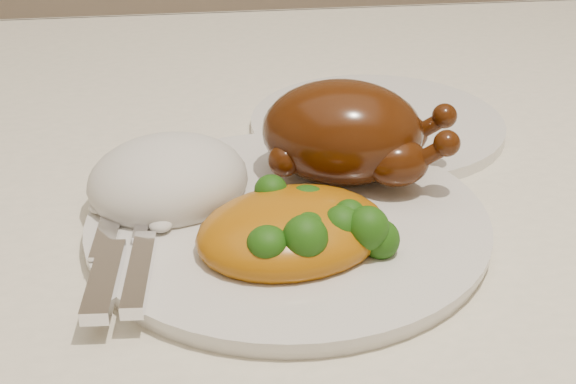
{
  "coord_description": "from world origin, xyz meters",
  "views": [
    {
      "loc": [
        -0.05,
        -0.56,
        1.07
      ],
      "look_at": [
        0.02,
        -0.07,
        0.8
      ],
      "focal_mm": 50.0,
      "sensor_mm": 36.0,
      "label": 1
    }
  ],
  "objects": [
    {
      "name": "dinner_plate",
      "position": [
        0.02,
        -0.07,
        0.77
      ],
      "size": [
        0.35,
        0.35,
        0.01
      ],
      "primitive_type": "cylinder",
      "rotation": [
        0.0,
        0.0,
        0.28
      ],
      "color": "silver",
      "rests_on": "tablecloth"
    },
    {
      "name": "roast_chicken",
      "position": [
        0.07,
        -0.01,
        0.82
      ],
      "size": [
        0.16,
        0.12,
        0.08
      ],
      "rotation": [
        0.0,
        0.0,
        -0.26
      ],
      "color": "#4B1E08",
      "rests_on": "dinner_plate"
    },
    {
      "name": "side_plate",
      "position": [
        0.12,
        0.1,
        0.77
      ],
      "size": [
        0.27,
        0.27,
        0.01
      ],
      "primitive_type": "cylinder",
      "rotation": [
        0.0,
        0.0,
        0.16
      ],
      "color": "silver",
      "rests_on": "tablecloth"
    },
    {
      "name": "rice_mound",
      "position": [
        -0.07,
        -0.02,
        0.79
      ],
      "size": [
        0.16,
        0.15,
        0.06
      ],
      "rotation": [
        0.0,
        0.0,
        0.42
      ],
      "color": "silver",
      "rests_on": "dinner_plate"
    },
    {
      "name": "dining_table",
      "position": [
        0.0,
        0.0,
        0.67
      ],
      "size": [
        1.6,
        0.9,
        0.76
      ],
      "color": "brown",
      "rests_on": "floor"
    },
    {
      "name": "cutlery",
      "position": [
        -0.1,
        -0.11,
        0.79
      ],
      "size": [
        0.04,
        0.2,
        0.01
      ],
      "rotation": [
        0.0,
        0.0,
        -0.08
      ],
      "color": "silver",
      "rests_on": "dinner_plate"
    },
    {
      "name": "mac_and_cheese",
      "position": [
        0.02,
        -0.1,
        0.79
      ],
      "size": [
        0.16,
        0.13,
        0.05
      ],
      "rotation": [
        0.0,
        0.0,
        0.27
      ],
      "color": "#B1650B",
      "rests_on": "dinner_plate"
    },
    {
      "name": "tablecloth",
      "position": [
        0.0,
        0.0,
        0.74
      ],
      "size": [
        1.73,
        1.03,
        0.18
      ],
      "color": "beige",
      "rests_on": "dining_table"
    }
  ]
}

